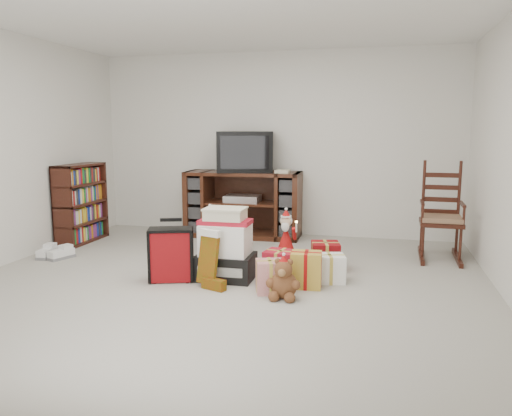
{
  "coord_description": "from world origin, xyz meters",
  "views": [
    {
      "loc": [
        1.42,
        -4.29,
        1.46
      ],
      "look_at": [
        0.2,
        0.6,
        0.66
      ],
      "focal_mm": 35.0,
      "sensor_mm": 36.0,
      "label": 1
    }
  ],
  "objects_px": {
    "gift_cluster": "(303,267)",
    "crt_television": "(246,152)",
    "gift_pile": "(226,249)",
    "santa_figurine": "(286,239)",
    "rocking_chair": "(440,224)",
    "sneaker_pair": "(54,253)",
    "mrs_claus_figurine": "(210,235)",
    "tv_stand": "(243,204)",
    "red_suitcase": "(171,254)",
    "bookshelf": "(81,205)",
    "teddy_bear": "(284,281)"
  },
  "relations": [
    {
      "from": "teddy_bear",
      "to": "gift_cluster",
      "type": "height_order",
      "value": "teddy_bear"
    },
    {
      "from": "gift_pile",
      "to": "santa_figurine",
      "type": "relative_size",
      "value": 1.22
    },
    {
      "from": "bookshelf",
      "to": "teddy_bear",
      "type": "xyz_separation_m",
      "value": [
        2.97,
        -1.54,
        -0.33
      ]
    },
    {
      "from": "teddy_bear",
      "to": "gift_cluster",
      "type": "xyz_separation_m",
      "value": [
        0.08,
        0.55,
        -0.02
      ]
    },
    {
      "from": "santa_figurine",
      "to": "sneaker_pair",
      "type": "bearing_deg",
      "value": -165.89
    },
    {
      "from": "crt_television",
      "to": "sneaker_pair",
      "type": "bearing_deg",
      "value": -149.63
    },
    {
      "from": "mrs_claus_figurine",
      "to": "gift_cluster",
      "type": "bearing_deg",
      "value": -33.54
    },
    {
      "from": "tv_stand",
      "to": "teddy_bear",
      "type": "relative_size",
      "value": 4.49
    },
    {
      "from": "tv_stand",
      "to": "gift_pile",
      "type": "height_order",
      "value": "tv_stand"
    },
    {
      "from": "tv_stand",
      "to": "mrs_claus_figurine",
      "type": "bearing_deg",
      "value": -98.75
    },
    {
      "from": "bookshelf",
      "to": "gift_cluster",
      "type": "distance_m",
      "value": 3.23
    },
    {
      "from": "gift_pile",
      "to": "mrs_claus_figurine",
      "type": "distance_m",
      "value": 1.07
    },
    {
      "from": "bookshelf",
      "to": "rocking_chair",
      "type": "bearing_deg",
      "value": 3.4
    },
    {
      "from": "bookshelf",
      "to": "rocking_chair",
      "type": "distance_m",
      "value": 4.44
    },
    {
      "from": "gift_pile",
      "to": "crt_television",
      "type": "height_order",
      "value": "crt_television"
    },
    {
      "from": "teddy_bear",
      "to": "gift_cluster",
      "type": "relative_size",
      "value": 0.32
    },
    {
      "from": "bookshelf",
      "to": "red_suitcase",
      "type": "distance_m",
      "value": 2.25
    },
    {
      "from": "gift_pile",
      "to": "red_suitcase",
      "type": "distance_m",
      "value": 0.53
    },
    {
      "from": "tv_stand",
      "to": "gift_pile",
      "type": "distance_m",
      "value": 1.99
    },
    {
      "from": "gift_pile",
      "to": "sneaker_pair",
      "type": "bearing_deg",
      "value": 171.84
    },
    {
      "from": "bookshelf",
      "to": "rocking_chair",
      "type": "relative_size",
      "value": 0.88
    },
    {
      "from": "crt_television",
      "to": "tv_stand",
      "type": "bearing_deg",
      "value": 157.8
    },
    {
      "from": "bookshelf",
      "to": "santa_figurine",
      "type": "bearing_deg",
      "value": -3.87
    },
    {
      "from": "tv_stand",
      "to": "bookshelf",
      "type": "xyz_separation_m",
      "value": [
        -1.95,
        -0.84,
        0.04
      ]
    },
    {
      "from": "tv_stand",
      "to": "rocking_chair",
      "type": "xyz_separation_m",
      "value": [
        2.48,
        -0.58,
        -0.05
      ]
    },
    {
      "from": "red_suitcase",
      "to": "crt_television",
      "type": "height_order",
      "value": "crt_television"
    },
    {
      "from": "gift_cluster",
      "to": "crt_television",
      "type": "relative_size",
      "value": 1.34
    },
    {
      "from": "red_suitcase",
      "to": "crt_television",
      "type": "bearing_deg",
      "value": 66.71
    },
    {
      "from": "red_suitcase",
      "to": "sneaker_pair",
      "type": "height_order",
      "value": "red_suitcase"
    },
    {
      "from": "gift_cluster",
      "to": "crt_television",
      "type": "bearing_deg",
      "value": 120.49
    },
    {
      "from": "tv_stand",
      "to": "gift_cluster",
      "type": "relative_size",
      "value": 1.42
    },
    {
      "from": "santa_figurine",
      "to": "tv_stand",
      "type": "bearing_deg",
      "value": 127.55
    },
    {
      "from": "rocking_chair",
      "to": "crt_television",
      "type": "height_order",
      "value": "crt_television"
    },
    {
      "from": "mrs_claus_figurine",
      "to": "gift_cluster",
      "type": "height_order",
      "value": "mrs_claus_figurine"
    },
    {
      "from": "rocking_chair",
      "to": "sneaker_pair",
      "type": "distance_m",
      "value": 4.41
    },
    {
      "from": "santa_figurine",
      "to": "mrs_claus_figurine",
      "type": "bearing_deg",
      "value": 179.02
    },
    {
      "from": "mrs_claus_figurine",
      "to": "crt_television",
      "type": "bearing_deg",
      "value": 80.76
    },
    {
      "from": "red_suitcase",
      "to": "sneaker_pair",
      "type": "bearing_deg",
      "value": 145.07
    },
    {
      "from": "sneaker_pair",
      "to": "red_suitcase",
      "type": "bearing_deg",
      "value": -12.34
    },
    {
      "from": "mrs_claus_figurine",
      "to": "crt_television",
      "type": "xyz_separation_m",
      "value": [
        0.16,
        1.0,
        0.94
      ]
    },
    {
      "from": "gift_pile",
      "to": "sneaker_pair",
      "type": "distance_m",
      "value": 2.17
    },
    {
      "from": "gift_pile",
      "to": "gift_cluster",
      "type": "bearing_deg",
      "value": 8.98
    },
    {
      "from": "bookshelf",
      "to": "teddy_bear",
      "type": "relative_size",
      "value": 2.9
    },
    {
      "from": "tv_stand",
      "to": "sneaker_pair",
      "type": "distance_m",
      "value": 2.47
    },
    {
      "from": "tv_stand",
      "to": "crt_television",
      "type": "height_order",
      "value": "crt_television"
    },
    {
      "from": "red_suitcase",
      "to": "santa_figurine",
      "type": "bearing_deg",
      "value": 31.9
    },
    {
      "from": "rocking_chair",
      "to": "santa_figurine",
      "type": "distance_m",
      "value": 1.77
    },
    {
      "from": "tv_stand",
      "to": "teddy_bear",
      "type": "xyz_separation_m",
      "value": [
        1.02,
        -2.38,
        -0.29
      ]
    },
    {
      "from": "tv_stand",
      "to": "red_suitcase",
      "type": "height_order",
      "value": "tv_stand"
    },
    {
      "from": "gift_cluster",
      "to": "mrs_claus_figurine",
      "type": "bearing_deg",
      "value": 146.46
    }
  ]
}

